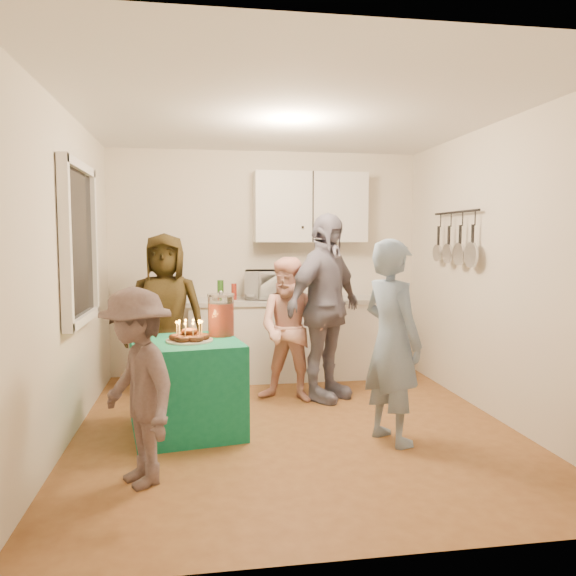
{
  "coord_description": "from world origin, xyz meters",
  "views": [
    {
      "loc": [
        -0.78,
        -4.57,
        1.59
      ],
      "look_at": [
        0.0,
        0.35,
        1.15
      ],
      "focal_mm": 35.0,
      "sensor_mm": 36.0,
      "label": 1
    }
  ],
  "objects": [
    {
      "name": "floor",
      "position": [
        0.0,
        0.0,
        0.0
      ],
      "size": [
        4.0,
        4.0,
        0.0
      ],
      "primitive_type": "plane",
      "color": "brown",
      "rests_on": "ground"
    },
    {
      "name": "ceiling",
      "position": [
        0.0,
        0.0,
        2.6
      ],
      "size": [
        4.0,
        4.0,
        0.0
      ],
      "primitive_type": "plane",
      "color": "white",
      "rests_on": "floor"
    },
    {
      "name": "back_wall",
      "position": [
        0.0,
        2.0,
        1.3
      ],
      "size": [
        3.6,
        3.6,
        0.0
      ],
      "primitive_type": "plane",
      "color": "silver",
      "rests_on": "floor"
    },
    {
      "name": "left_wall",
      "position": [
        -1.8,
        0.0,
        1.3
      ],
      "size": [
        4.0,
        4.0,
        0.0
      ],
      "primitive_type": "plane",
      "color": "silver",
      "rests_on": "floor"
    },
    {
      "name": "right_wall",
      "position": [
        1.8,
        0.0,
        1.3
      ],
      "size": [
        4.0,
        4.0,
        0.0
      ],
      "primitive_type": "plane",
      "color": "silver",
      "rests_on": "floor"
    },
    {
      "name": "window_night",
      "position": [
        -1.77,
        0.3,
        1.55
      ],
      "size": [
        0.04,
        1.0,
        1.2
      ],
      "primitive_type": "cube",
      "color": "black",
      "rests_on": "left_wall"
    },
    {
      "name": "counter",
      "position": [
        0.2,
        1.7,
        0.43
      ],
      "size": [
        2.2,
        0.58,
        0.86
      ],
      "primitive_type": "cube",
      "color": "white",
      "rests_on": "floor"
    },
    {
      "name": "countertop",
      "position": [
        0.2,
        1.7,
        0.89
      ],
      "size": [
        2.24,
        0.62,
        0.05
      ],
      "primitive_type": "cube",
      "color": "beige",
      "rests_on": "counter"
    },
    {
      "name": "upper_cabinet",
      "position": [
        0.5,
        1.85,
        1.95
      ],
      "size": [
        1.3,
        0.3,
        0.8
      ],
      "primitive_type": "cube",
      "color": "white",
      "rests_on": "back_wall"
    },
    {
      "name": "pot_rack",
      "position": [
        1.72,
        0.7,
        1.6
      ],
      "size": [
        0.12,
        1.0,
        0.6
      ],
      "primitive_type": "cube",
      "color": "black",
      "rests_on": "right_wall"
    },
    {
      "name": "microwave",
      "position": [
        0.02,
        1.7,
        1.07
      ],
      "size": [
        0.63,
        0.47,
        0.32
      ],
      "primitive_type": "imported",
      "rotation": [
        0.0,
        0.0,
        -0.12
      ],
      "color": "white",
      "rests_on": "countertop"
    },
    {
      "name": "party_table",
      "position": [
        -0.9,
        0.02,
        0.38
      ],
      "size": [
        0.98,
        0.98,
        0.76
      ],
      "primitive_type": "cube",
      "rotation": [
        0.0,
        0.0,
        0.17
      ],
      "color": "#127954",
      "rests_on": "floor"
    },
    {
      "name": "donut_cake",
      "position": [
        -0.87,
        -0.02,
        0.85
      ],
      "size": [
        0.38,
        0.38,
        0.18
      ],
      "primitive_type": null,
      "color": "#381C0C",
      "rests_on": "party_table"
    },
    {
      "name": "punch_jar",
      "position": [
        -0.6,
        0.21,
        0.93
      ],
      "size": [
        0.22,
        0.22,
        0.34
      ],
      "primitive_type": "cylinder",
      "color": "red",
      "rests_on": "party_table"
    },
    {
      "name": "man_birthday",
      "position": [
        0.69,
        -0.45,
        0.79
      ],
      "size": [
        0.57,
        0.68,
        1.59
      ],
      "primitive_type": "imported",
      "rotation": [
        0.0,
        0.0,
        1.96
      ],
      "color": "#7A92B2",
      "rests_on": "floor"
    },
    {
      "name": "woman_back_left",
      "position": [
        -1.13,
        1.2,
        0.82
      ],
      "size": [
        0.83,
        0.57,
        1.64
      ],
      "primitive_type": "imported",
      "rotation": [
        0.0,
        0.0,
        -0.06
      ],
      "color": "#4E3D16",
      "rests_on": "floor"
    },
    {
      "name": "woman_back_center",
      "position": [
        0.1,
        0.76,
        0.71
      ],
      "size": [
        0.84,
        0.77,
        1.41
      ],
      "primitive_type": "imported",
      "rotation": [
        0.0,
        0.0,
        -0.41
      ],
      "color": "#FC9183",
      "rests_on": "floor"
    },
    {
      "name": "woman_back_right",
      "position": [
        0.43,
        0.77,
        0.92
      ],
      "size": [
        1.11,
        1.05,
        1.84
      ],
      "primitive_type": "imported",
      "rotation": [
        0.0,
        0.0,
        0.72
      ],
      "color": "black",
      "rests_on": "floor"
    },
    {
      "name": "child_near_left",
      "position": [
        -1.19,
        -0.93,
        0.64
      ],
      "size": [
        0.82,
        0.96,
        1.28
      ],
      "primitive_type": "imported",
      "rotation": [
        0.0,
        0.0,
        -1.07
      ],
      "color": "#514141",
      "rests_on": "floor"
    }
  ]
}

